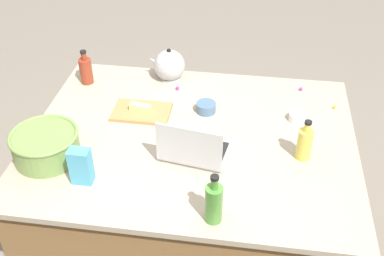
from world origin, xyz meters
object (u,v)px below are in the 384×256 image
object	(u,v)px
butter_stick_left	(140,107)
ramekin_medium	(206,107)
candy_bag	(81,166)
kettle	(169,66)
mixing_bowl_large	(46,145)
bottle_soy	(86,70)
ramekin_small	(297,117)
bottle_olive	(214,203)
cutting_board	(142,112)
laptop	(194,149)
bottle_oil	(305,143)

from	to	relation	value
butter_stick_left	ramekin_medium	distance (m)	0.34
butter_stick_left	candy_bag	bearing A→B (deg)	76.44
butter_stick_left	kettle	bearing A→B (deg)	-102.60
mixing_bowl_large	kettle	size ratio (longest dim) A/B	1.46
bottle_soy	kettle	world-z (taller)	bottle_soy
bottle_soy	ramekin_small	bearing A→B (deg)	170.15
bottle_olive	bottle_soy	distance (m)	1.24
bottle_olive	mixing_bowl_large	bearing A→B (deg)	-18.66
butter_stick_left	ramekin_medium	bearing A→B (deg)	-169.01
cutting_board	laptop	bearing A→B (deg)	135.89
butter_stick_left	ramekin_small	size ratio (longest dim) A/B	1.32
mixing_bowl_large	bottle_oil	size ratio (longest dim) A/B	1.53
butter_stick_left	candy_bag	xyz separation A→B (m)	(0.13, 0.53, 0.05)
mixing_bowl_large	kettle	world-z (taller)	kettle
cutting_board	bottle_olive	bearing A→B (deg)	123.63
ramekin_medium	candy_bag	size ratio (longest dim) A/B	0.60
ramekin_medium	candy_bag	world-z (taller)	candy_bag
laptop	bottle_olive	distance (m)	0.39
bottle_oil	candy_bag	size ratio (longest dim) A/B	1.20
bottle_oil	ramekin_small	bearing A→B (deg)	-86.83
laptop	cutting_board	world-z (taller)	laptop
bottle_oil	cutting_board	bearing A→B (deg)	-16.15
bottle_olive	kettle	xyz separation A→B (m)	(0.37, -1.05, -0.01)
ramekin_small	bottle_oil	bearing A→B (deg)	93.17
bottle_soy	candy_bag	distance (m)	0.83
butter_stick_left	bottle_olive	bearing A→B (deg)	123.97
bottle_oil	candy_bag	bearing A→B (deg)	17.51
bottle_soy	butter_stick_left	bearing A→B (deg)	145.37
ramekin_small	ramekin_medium	distance (m)	0.47
bottle_oil	bottle_olive	distance (m)	0.57
laptop	mixing_bowl_large	bearing A→B (deg)	8.22
kettle	butter_stick_left	distance (m)	0.39
cutting_board	ramekin_small	distance (m)	0.80
bottle_oil	kettle	xyz separation A→B (m)	(0.73, -0.61, -0.00)
laptop	cutting_board	distance (m)	0.44
laptop	candy_bag	size ratio (longest dim) A/B	2.01
bottle_olive	ramekin_medium	world-z (taller)	bottle_olive
laptop	kettle	bearing A→B (deg)	-70.65
bottle_soy	butter_stick_left	xyz separation A→B (m)	(-0.37, 0.26, -0.04)
ramekin_medium	candy_bag	bearing A→B (deg)	52.29
kettle	ramekin_small	distance (m)	0.79
bottle_olive	ramekin_small	world-z (taller)	bottle_olive
bottle_soy	kettle	size ratio (longest dim) A/B	0.94
ramekin_medium	ramekin_small	bearing A→B (deg)	178.48
bottle_soy	laptop	bearing A→B (deg)	140.91
bottle_oil	bottle_olive	xyz separation A→B (m)	(0.36, 0.44, 0.01)
kettle	ramekin_small	xyz separation A→B (m)	(-0.72, 0.32, -0.06)
mixing_bowl_large	bottle_oil	xyz separation A→B (m)	(-1.16, -0.17, 0.01)
butter_stick_left	bottle_oil	bearing A→B (deg)	163.96
laptop	ramekin_small	bearing A→B (deg)	-143.04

